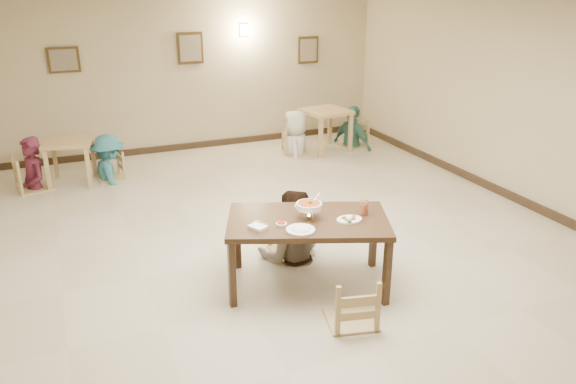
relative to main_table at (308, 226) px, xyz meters
name	(u,v)px	position (x,y,z in m)	size (l,w,h in m)	color
floor	(284,250)	(0.08, 0.88, -0.74)	(10.00, 10.00, 0.00)	beige
ceiling	(284,4)	(0.08, 0.88, 2.26)	(10.00, 10.00, 0.00)	silver
wall_back	(186,74)	(0.08, 5.88, 0.76)	(10.00, 10.00, 0.00)	#BEAE88
wall_right	(539,109)	(4.08, 0.88, 0.76)	(10.00, 10.00, 0.00)	#BEAE88
baseboard_back	(191,146)	(0.08, 5.85, -0.68)	(8.00, 0.06, 0.12)	#302215
baseboard_right	(523,201)	(4.05, 0.88, -0.68)	(0.06, 10.00, 0.12)	#302215
picture_a	(64,60)	(-2.12, 5.84, 1.16)	(0.55, 0.04, 0.45)	#3B2A12
picture_b	(190,48)	(0.18, 5.84, 1.26)	(0.50, 0.04, 0.60)	#3B2A12
picture_c	(308,50)	(2.68, 5.84, 1.11)	(0.45, 0.04, 0.55)	#3B2A12
wall_sconce	(244,30)	(1.28, 5.84, 1.56)	(0.16, 0.05, 0.22)	#FFD88C
main_table	(308,226)	(0.00, 0.00, 0.00)	(1.98, 1.55, 0.82)	#3B2718
chair_far	(290,216)	(0.14, 0.82, -0.23)	(0.47, 0.47, 1.01)	tan
chair_near	(353,277)	(0.10, -0.84, -0.22)	(0.48, 0.48, 1.03)	tan
main_diner	(291,190)	(0.11, 0.72, 0.14)	(0.86, 0.67, 1.76)	gray
curry_warmer	(309,206)	(0.01, 0.01, 0.23)	(0.31, 0.28, 0.25)	silver
rice_plate_far	(307,205)	(0.13, 0.32, 0.10)	(0.29, 0.29, 0.06)	white
rice_plate_near	(301,230)	(-0.20, -0.26, 0.10)	(0.30, 0.30, 0.07)	white
fried_plate	(349,219)	(0.39, -0.23, 0.10)	(0.28, 0.28, 0.06)	white
chili_dish	(281,224)	(-0.33, -0.03, 0.09)	(0.12, 0.12, 0.02)	white
napkin_cutlery	(258,227)	(-0.59, -0.02, 0.10)	(0.24, 0.29, 0.03)	white
drink_glass	(364,208)	(0.62, -0.13, 0.16)	(0.08, 0.08, 0.16)	white
bg_table_left	(69,148)	(-2.25, 4.62, -0.12)	(0.89, 0.89, 0.76)	tan
bg_table_right	(326,117)	(2.55, 4.69, -0.05)	(0.94, 0.94, 0.83)	tan
bg_chair_ll	(30,158)	(-2.86, 4.55, -0.19)	(0.51, 0.51, 1.09)	tan
bg_chair_lr	(108,153)	(-1.65, 4.60, -0.27)	(0.44, 0.44, 0.94)	tan
bg_chair_rl	(295,129)	(1.91, 4.73, -0.23)	(0.48, 0.48, 1.01)	tan
bg_chair_rr	(353,121)	(3.20, 4.72, -0.20)	(0.50, 0.50, 1.07)	tan
bg_diner_a	(27,137)	(-2.86, 4.55, 0.15)	(0.64, 0.42, 1.76)	#551C2F
bg_diner_b	(106,135)	(-1.65, 4.60, 0.05)	(1.01, 0.58, 1.57)	teal
bg_diner_c	(295,111)	(1.91, 4.73, 0.12)	(0.84, 0.55, 1.72)	silver
bg_diner_d	(354,106)	(3.20, 4.72, 0.11)	(1.00, 0.41, 1.70)	#3F806F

